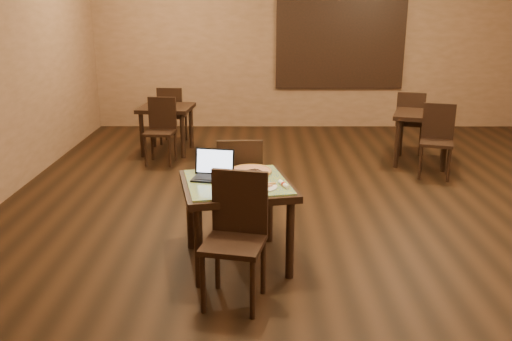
{
  "coord_description": "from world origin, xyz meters",
  "views": [
    {
      "loc": [
        -1.01,
        -5.12,
        2.21
      ],
      "look_at": [
        -1.02,
        -0.67,
        0.85
      ],
      "focal_mm": 38.0,
      "sensor_mm": 36.0,
      "label": 1
    }
  ],
  "objects_px": {
    "laptop": "(214,171)",
    "other_table_b": "(167,114)",
    "other_table_a": "(423,122)",
    "other_table_a_chair_far": "(410,119)",
    "pizza_pan": "(251,172)",
    "other_table_b_chair_near": "(161,126)",
    "tiled_table": "(237,192)",
    "chair_main_far": "(240,181)",
    "other_table_b_chair_far": "(172,112)",
    "other_table_a_chair_near": "(437,136)",
    "chair_main_near": "(237,230)"
  },
  "relations": [
    {
      "from": "other_table_b_chair_far",
      "to": "chair_main_far",
      "type": "bearing_deg",
      "value": 113.34
    },
    {
      "from": "other_table_a",
      "to": "other_table_b",
      "type": "relative_size",
      "value": 1.19
    },
    {
      "from": "chair_main_near",
      "to": "chair_main_far",
      "type": "distance_m",
      "value": 1.23
    },
    {
      "from": "chair_main_far",
      "to": "other_table_b_chair_far",
      "type": "xyz_separation_m",
      "value": [
        -1.24,
        3.74,
        -0.03
      ]
    },
    {
      "from": "tiled_table",
      "to": "pizza_pan",
      "type": "xyz_separation_m",
      "value": [
        0.12,
        0.24,
        0.11
      ]
    },
    {
      "from": "other_table_b_chair_near",
      "to": "tiled_table",
      "type": "bearing_deg",
      "value": -64.44
    },
    {
      "from": "tiled_table",
      "to": "chair_main_far",
      "type": "height_order",
      "value": "chair_main_far"
    },
    {
      "from": "other_table_a",
      "to": "other_table_a_chair_far",
      "type": "relative_size",
      "value": 1.04
    },
    {
      "from": "other_table_b_chair_near",
      "to": "other_table_a_chair_near",
      "type": "bearing_deg",
      "value": -4.6
    },
    {
      "from": "other_table_a_chair_near",
      "to": "other_table_b_chair_near",
      "type": "distance_m",
      "value": 3.85
    },
    {
      "from": "other_table_a_chair_near",
      "to": "chair_main_far",
      "type": "bearing_deg",
      "value": -123.77
    },
    {
      "from": "chair_main_far",
      "to": "other_table_a_chair_near",
      "type": "xyz_separation_m",
      "value": [
        2.57,
        2.0,
        -0.02
      ]
    },
    {
      "from": "chair_main_far",
      "to": "other_table_b_chair_far",
      "type": "relative_size",
      "value": 1.06
    },
    {
      "from": "chair_main_near",
      "to": "other_table_b_chair_near",
      "type": "height_order",
      "value": "chair_main_near"
    },
    {
      "from": "laptop",
      "to": "other_table_b_chair_near",
      "type": "xyz_separation_m",
      "value": [
        -1.02,
        3.14,
        -0.29
      ]
    },
    {
      "from": "other_table_a_chair_far",
      "to": "pizza_pan",
      "type": "bearing_deg",
      "value": 73.93
    },
    {
      "from": "chair_main_far",
      "to": "other_table_b_chair_near",
      "type": "bearing_deg",
      "value": -68.61
    },
    {
      "from": "pizza_pan",
      "to": "other_table_b",
      "type": "height_order",
      "value": "pizza_pan"
    },
    {
      "from": "other_table_a",
      "to": "other_table_b_chair_near",
      "type": "height_order",
      "value": "other_table_b_chair_near"
    },
    {
      "from": "other_table_a",
      "to": "other_table_a_chair_near",
      "type": "xyz_separation_m",
      "value": [
        0.03,
        -0.57,
        -0.08
      ]
    },
    {
      "from": "chair_main_far",
      "to": "chair_main_near",
      "type": "bearing_deg",
      "value": 87.17
    },
    {
      "from": "chair_main_far",
      "to": "other_table_a_chair_far",
      "type": "height_order",
      "value": "chair_main_far"
    },
    {
      "from": "other_table_a",
      "to": "other_table_a_chair_near",
      "type": "height_order",
      "value": "other_table_a_chair_near"
    },
    {
      "from": "chair_main_near",
      "to": "laptop",
      "type": "bearing_deg",
      "value": 119.41
    },
    {
      "from": "other_table_a_chair_near",
      "to": "other_table_b_chair_near",
      "type": "bearing_deg",
      "value": -171.21
    },
    {
      "from": "chair_main_near",
      "to": "other_table_a_chair_near",
      "type": "relative_size",
      "value": 1.05
    },
    {
      "from": "tiled_table",
      "to": "pizza_pan",
      "type": "height_order",
      "value": "pizza_pan"
    },
    {
      "from": "other_table_b_chair_near",
      "to": "other_table_b_chair_far",
      "type": "relative_size",
      "value": 1.0
    },
    {
      "from": "laptop",
      "to": "other_table_a_chair_far",
      "type": "height_order",
      "value": "laptop"
    },
    {
      "from": "pizza_pan",
      "to": "other_table_a_chair_near",
      "type": "xyz_separation_m",
      "value": [
        2.46,
        2.37,
        -0.22
      ]
    },
    {
      "from": "pizza_pan",
      "to": "other_table_b_chair_far",
      "type": "height_order",
      "value": "other_table_b_chair_far"
    },
    {
      "from": "other_table_a_chair_near",
      "to": "other_table_a",
      "type": "bearing_deg",
      "value": 111.11
    },
    {
      "from": "chair_main_near",
      "to": "other_table_b",
      "type": "relative_size",
      "value": 1.2
    },
    {
      "from": "other_table_a_chair_near",
      "to": "pizza_pan",
      "type": "bearing_deg",
      "value": -117.64
    },
    {
      "from": "laptop",
      "to": "other_table_b",
      "type": "xyz_separation_m",
      "value": [
        -1.02,
        3.69,
        -0.22
      ]
    },
    {
      "from": "other_table_a",
      "to": "other_table_b_chair_near",
      "type": "distance_m",
      "value": 3.77
    },
    {
      "from": "other_table_b",
      "to": "other_table_b_chair_near",
      "type": "relative_size",
      "value": 0.89
    },
    {
      "from": "laptop",
      "to": "other_table_b",
      "type": "relative_size",
      "value": 0.47
    },
    {
      "from": "tiled_table",
      "to": "other_table_b_chair_near",
      "type": "distance_m",
      "value": 3.47
    },
    {
      "from": "tiled_table",
      "to": "other_table_a_chair_near",
      "type": "bearing_deg",
      "value": 33.45
    },
    {
      "from": "pizza_pan",
      "to": "other_table_b_chair_near",
      "type": "xyz_separation_m",
      "value": [
        -1.34,
        3.01,
        -0.23
      ]
    },
    {
      "from": "pizza_pan",
      "to": "laptop",
      "type": "bearing_deg",
      "value": -157.36
    },
    {
      "from": "other_table_b_chair_far",
      "to": "other_table_a_chair_far",
      "type": "bearing_deg",
      "value": 175.77
    },
    {
      "from": "chair_main_far",
      "to": "laptop",
      "type": "xyz_separation_m",
      "value": [
        -0.21,
        -0.51,
        0.26
      ]
    },
    {
      "from": "other_table_b",
      "to": "other_table_b_chair_far",
      "type": "bearing_deg",
      "value": 95.77
    },
    {
      "from": "chair_main_far",
      "to": "other_table_a_chair_far",
      "type": "bearing_deg",
      "value": -132.32
    },
    {
      "from": "laptop",
      "to": "other_table_a_chair_far",
      "type": "bearing_deg",
      "value": 64.37
    },
    {
      "from": "tiled_table",
      "to": "other_table_b_chair_far",
      "type": "relative_size",
      "value": 1.16
    },
    {
      "from": "chair_main_near",
      "to": "other_table_a",
      "type": "xyz_separation_m",
      "value": [
        2.53,
        3.79,
        0.05
      ]
    },
    {
      "from": "other_table_b",
      "to": "other_table_b_chair_far",
      "type": "distance_m",
      "value": 0.55
    }
  ]
}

